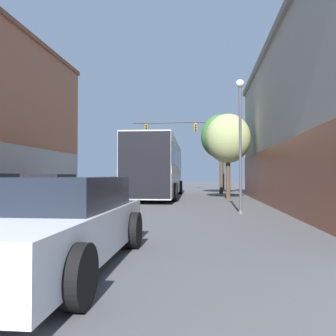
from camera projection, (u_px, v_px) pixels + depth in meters
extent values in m
cube|color=silver|center=(125.00, 200.00, 18.77)|extent=(0.14, 46.00, 0.01)
cube|color=#9E998E|center=(13.00, 172.00, 18.99)|extent=(0.24, 18.71, 3.20)
cube|color=#995138|center=(273.00, 177.00, 14.58)|extent=(0.24, 18.52, 2.64)
cube|color=#B7B7BC|center=(158.00, 168.00, 21.21)|extent=(2.96, 11.97, 3.30)
cube|color=black|center=(158.00, 159.00, 21.23)|extent=(3.00, 11.74, 1.06)
cube|color=beige|center=(158.00, 172.00, 21.21)|extent=(2.99, 11.86, 0.33)
cube|color=black|center=(144.00, 165.00, 15.31)|extent=(2.50, 0.15, 3.17)
cylinder|color=black|center=(146.00, 187.00, 24.96)|extent=(0.33, 1.01, 1.00)
cylinder|color=black|center=(180.00, 187.00, 24.75)|extent=(0.33, 1.01, 1.00)
cylinder|color=black|center=(126.00, 192.00, 17.61)|extent=(0.33, 1.01, 1.00)
cylinder|color=black|center=(175.00, 192.00, 17.40)|extent=(0.33, 1.01, 1.00)
cube|color=silver|center=(59.00, 233.00, 4.82)|extent=(1.70, 4.63, 0.66)
cube|color=black|center=(66.00, 193.00, 5.11)|extent=(1.53, 2.42, 0.49)
cylinder|color=black|center=(48.00, 229.00, 6.31)|extent=(0.23, 0.68, 0.67)
cylinder|color=black|center=(134.00, 230.00, 6.16)|extent=(0.23, 0.68, 0.67)
cylinder|color=black|center=(78.00, 276.00, 3.32)|extent=(0.23, 0.68, 0.67)
cylinder|color=black|center=(26.00, 201.00, 13.96)|extent=(0.28, 0.61, 0.59)
cube|color=slate|center=(108.00, 186.00, 29.03)|extent=(2.22, 4.70, 0.62)
cube|color=black|center=(108.00, 180.00, 28.82)|extent=(1.91, 2.50, 0.51)
cylinder|color=black|center=(101.00, 187.00, 30.48)|extent=(0.27, 0.64, 0.63)
cylinder|color=black|center=(122.00, 187.00, 30.41)|extent=(0.27, 0.64, 0.63)
cylinder|color=black|center=(93.00, 188.00, 27.65)|extent=(0.27, 0.64, 0.63)
cylinder|color=black|center=(116.00, 188.00, 27.58)|extent=(0.27, 0.64, 0.63)
cube|color=red|center=(56.00, 191.00, 18.64)|extent=(1.98, 4.41, 0.69)
cube|color=black|center=(54.00, 179.00, 18.44)|extent=(1.74, 2.33, 0.59)
cylinder|color=black|center=(53.00, 193.00, 20.10)|extent=(0.25, 0.67, 0.66)
cylinder|color=black|center=(81.00, 193.00, 19.80)|extent=(0.25, 0.67, 0.66)
cylinder|color=black|center=(27.00, 195.00, 17.46)|extent=(0.25, 0.67, 0.66)
cylinder|color=black|center=(59.00, 196.00, 17.16)|extent=(0.25, 0.67, 0.66)
cube|color=black|center=(122.00, 185.00, 34.14)|extent=(1.91, 4.30, 0.60)
cube|color=black|center=(121.00, 179.00, 33.94)|extent=(1.72, 2.25, 0.54)
cylinder|color=black|center=(116.00, 186.00, 35.54)|extent=(0.23, 0.60, 0.59)
cylinder|color=black|center=(133.00, 186.00, 35.36)|extent=(0.23, 0.60, 0.59)
cylinder|color=black|center=(110.00, 187.00, 32.91)|extent=(0.23, 0.60, 0.59)
cylinder|color=black|center=(128.00, 187.00, 32.73)|extent=(0.23, 0.60, 0.59)
cylinder|color=#333338|center=(223.00, 154.00, 31.06)|extent=(0.18, 0.18, 6.84)
cylinder|color=#333338|center=(178.00, 122.00, 31.63)|extent=(8.72, 0.12, 0.12)
cube|color=#9E8419|center=(196.00, 127.00, 31.42)|extent=(0.28, 0.24, 0.80)
sphere|color=red|center=(196.00, 125.00, 31.27)|extent=(0.18, 0.18, 0.18)
sphere|color=black|center=(196.00, 127.00, 31.27)|extent=(0.18, 0.18, 0.18)
sphere|color=black|center=(196.00, 130.00, 31.26)|extent=(0.18, 0.18, 0.18)
cube|color=#9E8419|center=(146.00, 128.00, 31.96)|extent=(0.28, 0.24, 0.80)
sphere|color=black|center=(146.00, 126.00, 31.81)|extent=(0.18, 0.18, 0.18)
sphere|color=black|center=(146.00, 128.00, 31.81)|extent=(0.18, 0.18, 0.18)
sphere|color=green|center=(146.00, 131.00, 31.80)|extent=(0.18, 0.18, 0.18)
cone|color=#47474C|center=(241.00, 211.00, 11.80)|extent=(0.26, 0.26, 0.20)
cylinder|color=#47474C|center=(240.00, 150.00, 11.85)|extent=(0.10, 0.10, 4.62)
sphere|color=white|center=(240.00, 84.00, 11.91)|extent=(0.30, 0.30, 0.30)
cylinder|color=#4C3823|center=(228.00, 178.00, 19.27)|extent=(0.27, 0.27, 2.46)
ellipsoid|color=#99A366|center=(228.00, 138.00, 19.32)|extent=(2.64, 2.38, 2.91)
cylinder|color=#4C3823|center=(221.00, 174.00, 25.18)|extent=(0.26, 0.26, 3.10)
ellipsoid|color=#38702D|center=(221.00, 136.00, 25.25)|extent=(3.10, 2.79, 3.41)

